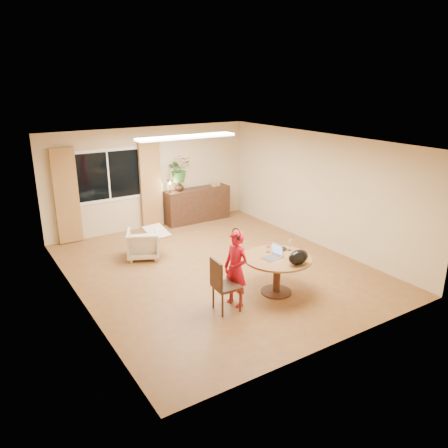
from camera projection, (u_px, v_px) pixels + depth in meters
name	position (u px, v px, depth m)	size (l,w,h in m)	color
floor	(217.00, 268.00, 9.03)	(6.50, 6.50, 0.00)	brown
ceiling	(216.00, 142.00, 8.21)	(6.50, 6.50, 0.00)	white
wall_back	(151.00, 178.00, 11.23)	(5.50, 5.50, 0.00)	tan
wall_left	(75.00, 233.00, 7.22)	(6.50, 6.50, 0.00)	tan
wall_right	(318.00, 190.00, 10.02)	(6.50, 6.50, 0.00)	tan
window	(108.00, 175.00, 10.59)	(1.70, 0.03, 1.30)	white
curtain_left	(66.00, 196.00, 10.11)	(0.55, 0.08, 2.25)	brown
curtain_right	(151.00, 185.00, 11.17)	(0.55, 0.08, 2.25)	brown
ceiling_panel	(186.00, 137.00, 9.18)	(2.20, 0.35, 0.05)	white
dining_table	(277.00, 265.00, 7.84)	(1.23, 1.23, 0.70)	brown
dining_chair	(227.00, 285.00, 7.26)	(0.45, 0.41, 0.94)	black
child	(236.00, 269.00, 7.40)	(0.32, 0.49, 1.33)	red
laptop	(272.00, 252.00, 7.72)	(0.36, 0.24, 0.24)	#B7B7BC
tumbler	(268.00, 249.00, 8.01)	(0.07, 0.07, 0.10)	white
wine_glass	(290.00, 245.00, 8.07)	(0.07, 0.07, 0.21)	white
pot_lid	(281.00, 248.00, 8.15)	(0.23, 0.23, 0.04)	white
handbag	(298.00, 257.00, 7.45)	(0.39, 0.23, 0.26)	black
armchair	(143.00, 244.00, 9.50)	(0.67, 0.69, 0.63)	beige
throw	(156.00, 228.00, 9.49)	(0.45, 0.55, 0.03)	beige
sideboard	(198.00, 205.00, 11.92)	(1.83, 0.45, 0.92)	black
vase	(179.00, 186.00, 11.47)	(0.24, 0.24, 0.25)	black
bouquet	(179.00, 169.00, 11.33)	(0.59, 0.51, 0.66)	#2D6626
book_stack	(215.00, 184.00, 12.06)	(0.21, 0.16, 0.09)	olive
desk_lamp	(170.00, 186.00, 11.26)	(0.15, 0.15, 0.36)	black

